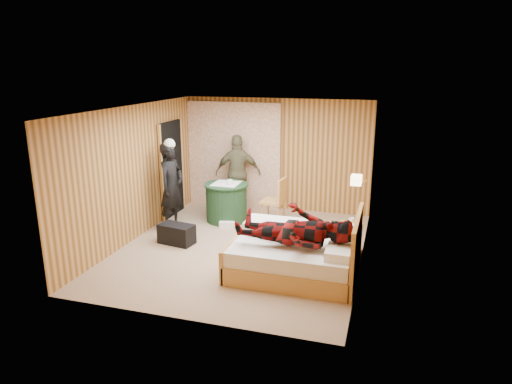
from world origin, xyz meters
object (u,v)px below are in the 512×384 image
(chair_far, at_px, (237,187))
(duffel_bag, at_px, (177,234))
(wall_lamp, at_px, (357,180))
(woman_standing, at_px, (172,187))
(man_at_table, at_px, (238,173))
(round_table, at_px, (226,202))
(nightstand, at_px, (350,239))
(bed, at_px, (296,255))
(man_on_bed, at_px, (295,221))
(chair_near, at_px, (277,198))

(chair_far, relative_size, duffel_bag, 1.44)
(wall_lamp, xyz_separation_m, woman_standing, (-3.58, 0.13, -0.43))
(woman_standing, height_order, man_at_table, woman_standing)
(round_table, bearing_deg, nightstand, -22.17)
(bed, height_order, woman_standing, woman_standing)
(wall_lamp, relative_size, man_on_bed, 0.15)
(man_at_table, height_order, man_on_bed, man_on_bed)
(wall_lamp, xyz_separation_m, bed, (-0.80, -1.15, -1.00))
(wall_lamp, relative_size, man_at_table, 0.15)
(round_table, relative_size, duffel_bag, 1.42)
(duffel_bag, bearing_deg, chair_far, 88.68)
(bed, distance_m, man_on_bed, 0.69)
(nightstand, distance_m, duffel_bag, 3.14)
(nightstand, distance_m, man_on_bed, 1.55)
(wall_lamp, height_order, nightstand, wall_lamp)
(round_table, xyz_separation_m, duffel_bag, (-0.44, -1.49, -0.23))
(chair_near, bearing_deg, nightstand, 60.25)
(round_table, bearing_deg, chair_far, 91.34)
(woman_standing, xyz_separation_m, man_at_table, (0.87, 1.54, -0.01))
(nightstand, bearing_deg, wall_lamp, 77.14)
(man_on_bed, bearing_deg, woman_standing, 151.67)
(bed, relative_size, woman_standing, 1.12)
(nightstand, xyz_separation_m, duffel_bag, (-3.11, -0.40, -0.09))
(chair_near, distance_m, duffel_bag, 2.23)
(nightstand, xyz_separation_m, woman_standing, (-3.54, 0.32, 0.60))
(duffel_bag, xyz_separation_m, man_on_bed, (2.38, -0.80, 0.77))
(chair_far, bearing_deg, bed, -67.00)
(nightstand, distance_m, man_at_table, 3.31)
(nightstand, xyz_separation_m, man_on_bed, (-0.73, -1.19, 0.67))
(duffel_bag, relative_size, man_on_bed, 0.37)
(wall_lamp, bearing_deg, chair_near, 148.54)
(bed, bearing_deg, nightstand, 52.04)
(bed, bearing_deg, duffel_bag, 166.44)
(man_at_table, xyz_separation_m, man_on_bed, (1.94, -3.05, 0.09))
(bed, xyz_separation_m, man_on_bed, (0.02, -0.23, 0.65))
(chair_far, height_order, chair_near, chair_near)
(nightstand, xyz_separation_m, chair_near, (-1.60, 1.20, 0.29))
(bed, xyz_separation_m, chair_far, (-1.94, 2.77, 0.24))
(wall_lamp, distance_m, woman_standing, 3.61)
(duffel_bag, relative_size, man_at_table, 0.37)
(chair_far, height_order, woman_standing, woman_standing)
(woman_standing, xyz_separation_m, man_on_bed, (2.81, -1.51, 0.07))
(bed, bearing_deg, round_table, 133.08)
(nightstand, xyz_separation_m, chair_far, (-2.69, 1.81, 0.26))
(wall_lamp, bearing_deg, round_table, 161.67)
(chair_far, xyz_separation_m, man_at_table, (0.02, 0.05, 0.32))
(wall_lamp, xyz_separation_m, duffel_bag, (-3.15, -0.59, -1.12))
(round_table, relative_size, chair_near, 0.95)
(chair_far, relative_size, man_at_table, 0.54)
(wall_lamp, height_order, man_at_table, man_at_table)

